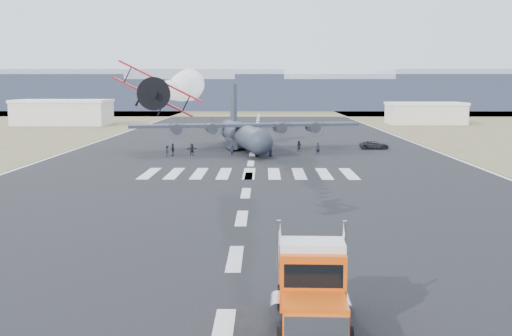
{
  "coord_description": "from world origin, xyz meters",
  "views": [
    {
      "loc": [
        1.74,
        -26.21,
        10.55
      ],
      "look_at": [
        1.14,
        24.36,
        4.0
      ],
      "focal_mm": 45.0,
      "sensor_mm": 36.0,
      "label": 1
    }
  ],
  "objects_px": {
    "crew_a": "(232,150)",
    "crew_g": "(318,148)",
    "hangar_right": "(425,113)",
    "crew_b": "(248,148)",
    "aerobatic_biplane": "(156,91)",
    "support_vehicle": "(374,145)",
    "semi_truck": "(312,286)",
    "crew_h": "(299,146)",
    "crew_e": "(270,151)",
    "crew_d": "(173,149)",
    "transport_aircraft": "(244,133)",
    "crew_f": "(192,149)",
    "hangar_left": "(63,112)",
    "crew_c": "(167,151)"
  },
  "relations": [
    {
      "from": "crew_a",
      "to": "crew_f",
      "type": "distance_m",
      "value": 6.12
    },
    {
      "from": "hangar_left",
      "to": "crew_d",
      "type": "relative_size",
      "value": 13.03
    },
    {
      "from": "aerobatic_biplane",
      "to": "crew_g",
      "type": "distance_m",
      "value": 60.14
    },
    {
      "from": "hangar_right",
      "to": "crew_b",
      "type": "relative_size",
      "value": 13.16
    },
    {
      "from": "aerobatic_biplane",
      "to": "support_vehicle",
      "type": "xyz_separation_m",
      "value": [
        25.19,
        65.76,
        -9.49
      ]
    },
    {
      "from": "crew_a",
      "to": "crew_g",
      "type": "xyz_separation_m",
      "value": [
        13.06,
        1.91,
        0.12
      ]
    },
    {
      "from": "support_vehicle",
      "to": "crew_e",
      "type": "distance_m",
      "value": 20.71
    },
    {
      "from": "semi_truck",
      "to": "support_vehicle",
      "type": "height_order",
      "value": "semi_truck"
    },
    {
      "from": "crew_a",
      "to": "crew_c",
      "type": "distance_m",
      "value": 9.73
    },
    {
      "from": "crew_d",
      "to": "crew_f",
      "type": "height_order",
      "value": "crew_d"
    },
    {
      "from": "hangar_right",
      "to": "aerobatic_biplane",
      "type": "bearing_deg",
      "value": -110.61
    },
    {
      "from": "aerobatic_biplane",
      "to": "support_vehicle",
      "type": "distance_m",
      "value": 71.06
    },
    {
      "from": "crew_a",
      "to": "crew_b",
      "type": "bearing_deg",
      "value": -111.53
    },
    {
      "from": "hangar_right",
      "to": "aerobatic_biplane",
      "type": "height_order",
      "value": "aerobatic_biplane"
    },
    {
      "from": "crew_a",
      "to": "crew_b",
      "type": "height_order",
      "value": "crew_a"
    },
    {
      "from": "transport_aircraft",
      "to": "crew_f",
      "type": "bearing_deg",
      "value": -143.13
    },
    {
      "from": "support_vehicle",
      "to": "crew_e",
      "type": "xyz_separation_m",
      "value": [
        -17.37,
        -11.28,
        0.19
      ]
    },
    {
      "from": "crew_d",
      "to": "crew_f",
      "type": "distance_m",
      "value": 2.88
    },
    {
      "from": "hangar_right",
      "to": "aerobatic_biplane",
      "type": "xyz_separation_m",
      "value": [
        -51.06,
        -135.74,
        7.15
      ]
    },
    {
      "from": "hangar_right",
      "to": "crew_h",
      "type": "xyz_separation_m",
      "value": [
        -38.61,
        -74.51,
        -2.13
      ]
    },
    {
      "from": "crew_a",
      "to": "crew_h",
      "type": "bearing_deg",
      "value": -145.15
    },
    {
      "from": "transport_aircraft",
      "to": "crew_h",
      "type": "bearing_deg",
      "value": -31.0
    },
    {
      "from": "transport_aircraft",
      "to": "crew_g",
      "type": "xyz_separation_m",
      "value": [
        11.63,
        -6.9,
        -1.87
      ]
    },
    {
      "from": "hangar_left",
      "to": "crew_d",
      "type": "height_order",
      "value": "hangar_left"
    },
    {
      "from": "semi_truck",
      "to": "crew_h",
      "type": "relative_size",
      "value": 5.05
    },
    {
      "from": "crew_d",
      "to": "aerobatic_biplane",
      "type": "bearing_deg",
      "value": -7.49
    },
    {
      "from": "crew_f",
      "to": "transport_aircraft",
      "type": "bearing_deg",
      "value": 32.44
    },
    {
      "from": "semi_truck",
      "to": "support_vehicle",
      "type": "distance_m",
      "value": 81.1
    },
    {
      "from": "support_vehicle",
      "to": "crew_h",
      "type": "bearing_deg",
      "value": 108.86
    },
    {
      "from": "hangar_left",
      "to": "support_vehicle",
      "type": "relative_size",
      "value": 5.04
    },
    {
      "from": "hangar_left",
      "to": "hangar_right",
      "type": "relative_size",
      "value": 1.2
    },
    {
      "from": "crew_h",
      "to": "crew_f",
      "type": "bearing_deg",
      "value": -133.14
    },
    {
      "from": "crew_a",
      "to": "crew_d",
      "type": "height_order",
      "value": "crew_d"
    },
    {
      "from": "crew_b",
      "to": "crew_d",
      "type": "xyz_separation_m",
      "value": [
        -11.15,
        -4.51,
        0.16
      ]
    },
    {
      "from": "support_vehicle",
      "to": "crew_f",
      "type": "xyz_separation_m",
      "value": [
        -29.24,
        -9.97,
        0.23
      ]
    },
    {
      "from": "crew_c",
      "to": "crew_e",
      "type": "height_order",
      "value": "crew_e"
    },
    {
      "from": "crew_a",
      "to": "crew_h",
      "type": "height_order",
      "value": "crew_h"
    },
    {
      "from": "aerobatic_biplane",
      "to": "crew_g",
      "type": "height_order",
      "value": "aerobatic_biplane"
    },
    {
      "from": "crew_b",
      "to": "crew_d",
      "type": "distance_m",
      "value": 12.02
    },
    {
      "from": "crew_e",
      "to": "crew_h",
      "type": "relative_size",
      "value": 0.99
    },
    {
      "from": "crew_e",
      "to": "transport_aircraft",
      "type": "bearing_deg",
      "value": 40.99
    },
    {
      "from": "crew_c",
      "to": "crew_h",
      "type": "xyz_separation_m",
      "value": [
        20.05,
        6.79,
        0.05
      ]
    },
    {
      "from": "hangar_left",
      "to": "crew_g",
      "type": "distance_m",
      "value": 96.07
    },
    {
      "from": "crew_d",
      "to": "transport_aircraft",
      "type": "bearing_deg",
      "value": 116.73
    },
    {
      "from": "semi_truck",
      "to": "crew_a",
      "type": "height_order",
      "value": "semi_truck"
    },
    {
      "from": "crew_f",
      "to": "crew_g",
      "type": "relative_size",
      "value": 1.0
    },
    {
      "from": "transport_aircraft",
      "to": "semi_truck",
      "type": "bearing_deg",
      "value": -97.8
    },
    {
      "from": "support_vehicle",
      "to": "crew_a",
      "type": "distance_m",
      "value": 25.27
    },
    {
      "from": "crew_f",
      "to": "semi_truck",
      "type": "bearing_deg",
      "value": -95.64
    },
    {
      "from": "transport_aircraft",
      "to": "crew_b",
      "type": "xyz_separation_m",
      "value": [
        0.77,
        -4.61,
        -1.99
      ]
    }
  ]
}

